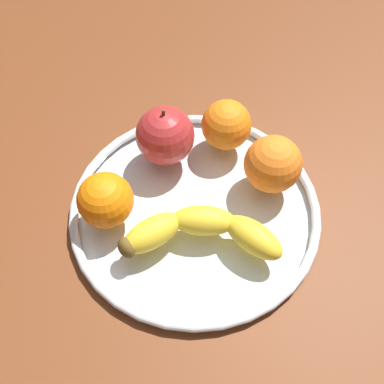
{
  "coord_description": "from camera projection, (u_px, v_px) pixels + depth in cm",
  "views": [
    {
      "loc": [
        -0.39,
        31.32,
        50.84
      ],
      "look_at": [
        0.0,
        0.0,
        4.8
      ],
      "focal_mm": 41.69,
      "sensor_mm": 36.0,
      "label": 1
    }
  ],
  "objects": [
    {
      "name": "fruit_bowl",
      "position": [
        192.0,
        208.0,
        0.59
      ],
      "size": [
        32.95,
        32.95,
        1.8
      ],
      "color": "silver",
      "rests_on": "ground_plane"
    },
    {
      "name": "orange_back_right",
      "position": [
        102.0,
        200.0,
        0.54
      ],
      "size": [
        7.0,
        7.0,
        7.0
      ],
      "primitive_type": "sphere",
      "color": "orange",
      "rests_on": "fruit_bowl"
    },
    {
      "name": "orange_front_right",
      "position": [
        270.0,
        164.0,
        0.57
      ],
      "size": [
        7.53,
        7.53,
        7.53
      ],
      "primitive_type": "sphere",
      "color": "orange",
      "rests_on": "fruit_bowl"
    },
    {
      "name": "apple",
      "position": [
        162.0,
        136.0,
        0.6
      ],
      "size": [
        8.0,
        8.0,
        8.8
      ],
      "color": "#AD2B2C",
      "rests_on": "fruit_bowl"
    },
    {
      "name": "banana",
      "position": [
        197.0,
        231.0,
        0.54
      ],
      "size": [
        20.93,
        8.28,
        3.78
      ],
      "rotation": [
        0.0,
        0.0,
        -0.04
      ],
      "color": "yellow",
      "rests_on": "fruit_bowl"
    },
    {
      "name": "ground_plane",
      "position": [
        192.0,
        220.0,
        0.61
      ],
      "size": [
        159.07,
        159.07,
        4.0
      ],
      "primitive_type": "cube",
      "color": "brown"
    },
    {
      "name": "orange_back_left",
      "position": [
        224.0,
        125.0,
        0.61
      ],
      "size": [
        6.98,
        6.98,
        6.98
      ],
      "primitive_type": "sphere",
      "color": "orange",
      "rests_on": "fruit_bowl"
    }
  ]
}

